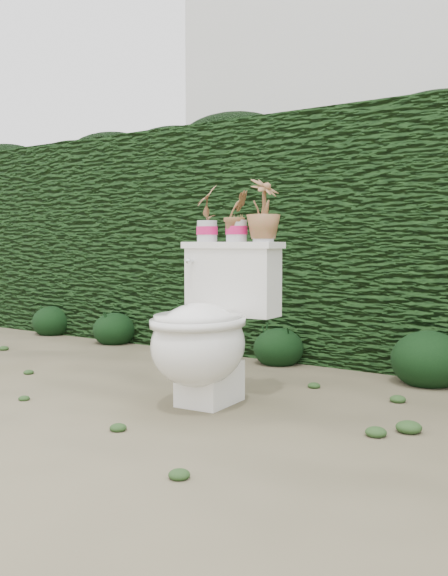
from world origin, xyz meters
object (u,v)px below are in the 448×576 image
Objects in this scene: toilet at (208,331)px; potted_plant_right at (263,212)px; potted_plant_center at (236,218)px; potted_plant_left at (207,215)px.

potted_plant_right is at bearing 54.20° from toilet.
potted_plant_center is 0.15m from potted_plant_right.
toilet is at bearing -161.53° from potted_plant_center.
potted_plant_right is (0.15, 0.25, 0.57)m from toilet.
potted_plant_left reaches higher than potted_plant_center.
toilet is 0.59m from potted_plant_center.
potted_plant_center is at bearing 99.28° from potted_plant_right.
potted_plant_right reaches higher than toilet.
potted_plant_right is (0.15, 0.01, 0.03)m from potted_plant_center.
toilet is 2.64× the size of potted_plant_right.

